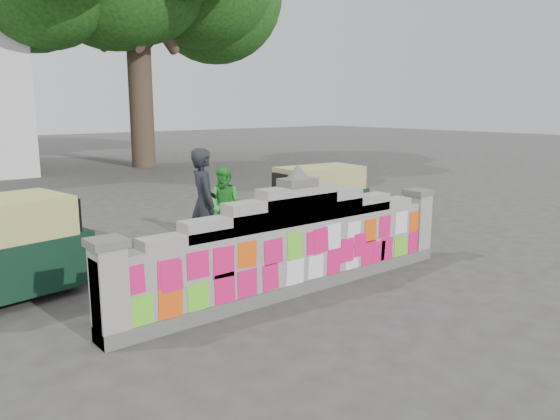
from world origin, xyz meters
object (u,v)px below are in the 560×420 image
Objects in this scene: pedestrian at (226,205)px; rickshaw_right at (317,195)px; cyclist_bike at (205,239)px; cyclist_rider at (204,217)px.

pedestrian is 2.70m from rickshaw_right.
cyclist_bike is 2.11m from pedestrian.
cyclist_bike is at bearing -81.73° from pedestrian.
pedestrian is 0.61× the size of rickshaw_right.
rickshaw_right reaches higher than cyclist_bike.
cyclist_rider is at bearing 105.28° from cyclist_bike.
rickshaw_right is at bearing -54.28° from cyclist_rider.
cyclist_rider is at bearing -81.73° from pedestrian.
cyclist_bike is 4.43m from rickshaw_right.
rickshaw_right is (4.15, 1.55, 0.17)m from cyclist_bike.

